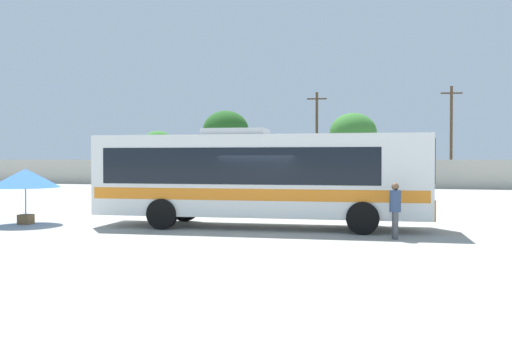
# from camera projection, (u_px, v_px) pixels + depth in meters

# --- Properties ---
(ground_plane) EXTENTS (300.00, 300.00, 0.00)m
(ground_plane) POSITION_uv_depth(u_px,v_px,m) (311.00, 205.00, 28.73)
(ground_plane) COLOR #A3A099
(perimeter_wall) EXTENTS (80.00, 0.30, 2.31)m
(perimeter_wall) POSITION_uv_depth(u_px,v_px,m) (347.00, 173.00, 46.56)
(perimeter_wall) COLOR #B2AD9E
(perimeter_wall) RESTS_ON ground_plane
(coach_bus_white_orange) EXTENTS (11.63, 3.32, 3.45)m
(coach_bus_white_orange) POSITION_uv_depth(u_px,v_px,m) (256.00, 174.00, 19.41)
(coach_bus_white_orange) COLOR white
(coach_bus_white_orange) RESTS_ON ground_plane
(attendant_by_bus_door) EXTENTS (0.41, 0.41, 1.68)m
(attendant_by_bus_door) POSITION_uv_depth(u_px,v_px,m) (395.00, 207.00, 16.49)
(attendant_by_bus_door) COLOR #4C4C51
(attendant_by_bus_door) RESTS_ON ground_plane
(vendor_umbrella_near_gate_blue) EXTENTS (2.48, 2.48, 2.03)m
(vendor_umbrella_near_gate_blue) POSITION_uv_depth(u_px,v_px,m) (25.00, 179.00, 20.25)
(vendor_umbrella_near_gate_blue) COLOR gray
(vendor_umbrella_near_gate_blue) RESTS_ON ground_plane
(parked_car_leftmost_white) EXTENTS (4.57, 2.01, 1.43)m
(parked_car_leftmost_white) POSITION_uv_depth(u_px,v_px,m) (156.00, 178.00, 46.52)
(parked_car_leftmost_white) COLOR silver
(parked_car_leftmost_white) RESTS_ON ground_plane
(parked_car_second_silver) EXTENTS (4.61, 2.30, 1.44)m
(parked_car_second_silver) POSITION_uv_depth(u_px,v_px,m) (228.00, 179.00, 44.83)
(parked_car_second_silver) COLOR #B7BABF
(parked_car_second_silver) RESTS_ON ground_plane
(parked_car_third_dark_blue) EXTENTS (4.24, 2.05, 1.45)m
(parked_car_third_dark_blue) POSITION_uv_depth(u_px,v_px,m) (308.00, 180.00, 43.02)
(parked_car_third_dark_blue) COLOR navy
(parked_car_third_dark_blue) RESTS_ON ground_plane
(parked_car_rightmost_grey) EXTENTS (4.33, 2.02, 1.46)m
(parked_car_rightmost_grey) POSITION_uv_depth(u_px,v_px,m) (379.00, 180.00, 42.17)
(parked_car_rightmost_grey) COLOR slate
(parked_car_rightmost_grey) RESTS_ON ground_plane
(utility_pole_near) EXTENTS (1.79, 0.44, 8.58)m
(utility_pole_near) POSITION_uv_depth(u_px,v_px,m) (451.00, 134.00, 47.29)
(utility_pole_near) COLOR #4C3823
(utility_pole_near) RESTS_ON ground_plane
(utility_pole_far) EXTENTS (1.80, 0.34, 8.46)m
(utility_pole_far) POSITION_uv_depth(u_px,v_px,m) (317.00, 137.00, 50.67)
(utility_pole_far) COLOR #4C3823
(utility_pole_far) RESTS_ON ground_plane
(roadside_tree_left) EXTENTS (3.43, 3.43, 5.28)m
(roadside_tree_left) POSITION_uv_depth(u_px,v_px,m) (158.00, 145.00, 57.40)
(roadside_tree_left) COLOR brown
(roadside_tree_left) RESTS_ON ground_plane
(roadside_tree_midleft) EXTENTS (4.36, 4.36, 6.98)m
(roadside_tree_midleft) POSITION_uv_depth(u_px,v_px,m) (226.00, 130.00, 52.94)
(roadside_tree_midleft) COLOR brown
(roadside_tree_midleft) RESTS_ON ground_plane
(roadside_tree_midright) EXTENTS (4.16, 4.16, 6.46)m
(roadside_tree_midright) POSITION_uv_depth(u_px,v_px,m) (353.00, 133.00, 49.31)
(roadside_tree_midright) COLOR brown
(roadside_tree_midright) RESTS_ON ground_plane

